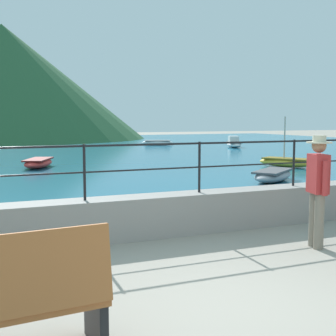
{
  "coord_description": "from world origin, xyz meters",
  "views": [
    {
      "loc": [
        -2.56,
        -3.92,
        2.0
      ],
      "look_at": [
        0.63,
        3.7,
        1.1
      ],
      "focal_mm": 48.46,
      "sensor_mm": 36.0,
      "label": 1
    }
  ],
  "objects": [
    {
      "name": "railing",
      "position": [
        0.0,
        3.2,
        1.33
      ],
      "size": [
        18.44,
        0.04,
        0.9
      ],
      "color": "black",
      "rests_on": "promenade_wall"
    },
    {
      "name": "lake_water",
      "position": [
        0.0,
        25.84,
        0.03
      ],
      "size": [
        64.0,
        44.32,
        0.06
      ],
      "primitive_type": "cube",
      "color": "#236B89",
      "rests_on": "ground"
    },
    {
      "name": "hill_main",
      "position": [
        -0.07,
        43.84,
        5.57
      ],
      "size": [
        27.68,
        27.68,
        11.15
      ],
      "primitive_type": "cone",
      "color": "#285633",
      "rests_on": "ground"
    },
    {
      "name": "boat_7",
      "position": [
        5.85,
        7.71,
        0.26
      ],
      "size": [
        2.38,
        2.1,
        0.36
      ],
      "color": "gray",
      "rests_on": "lake_water"
    },
    {
      "name": "boat_1",
      "position": [
        -0.4,
        14.64,
        0.26
      ],
      "size": [
        1.72,
        2.47,
        0.36
      ],
      "color": "red",
      "rests_on": "lake_water"
    },
    {
      "name": "person_walking",
      "position": [
        2.24,
        1.56,
        0.98
      ],
      "size": [
        0.38,
        0.55,
        1.75
      ],
      "color": "slate",
      "rests_on": "ground"
    },
    {
      "name": "boat_3",
      "position": [
        9.69,
        27.39,
        0.26
      ],
      "size": [
        2.47,
        1.64,
        0.36
      ],
      "color": "white",
      "rests_on": "lake_water"
    },
    {
      "name": "boat_4",
      "position": [
        8.91,
        11.07,
        0.26
      ],
      "size": [
        1.92,
        2.44,
        2.03
      ],
      "color": "gold",
      "rests_on": "lake_water"
    },
    {
      "name": "bench_main",
      "position": [
        -2.44,
        -0.26,
        0.56
      ],
      "size": [
        1.74,
        0.68,
        1.13
      ],
      "color": "#B76633",
      "rests_on": "ground"
    },
    {
      "name": "promenade_wall",
      "position": [
        0.0,
        3.2,
        0.35
      ],
      "size": [
        20.0,
        0.56,
        0.7
      ],
      "primitive_type": "cube",
      "color": "gray",
      "rests_on": "ground"
    },
    {
      "name": "ground_plane",
      "position": [
        0.0,
        0.0,
        0.0
      ],
      "size": [
        120.0,
        120.0,
        0.0
      ],
      "primitive_type": "plane",
      "color": "gray"
    },
    {
      "name": "boat_6",
      "position": [
        13.58,
        22.92,
        0.33
      ],
      "size": [
        1.64,
        2.47,
        0.76
      ],
      "color": "white",
      "rests_on": "lake_water"
    }
  ]
}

